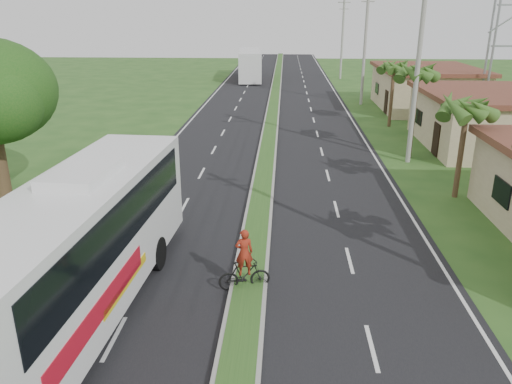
{
  "coord_description": "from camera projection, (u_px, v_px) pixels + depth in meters",
  "views": [
    {
      "loc": [
        1.04,
        -11.26,
        8.44
      ],
      "look_at": [
        -0.01,
        7.14,
        1.8
      ],
      "focal_mm": 35.0,
      "sensor_mm": 36.0,
      "label": 1
    }
  ],
  "objects": [
    {
      "name": "ground",
      "position": [
        241.0,
        344.0,
        13.5
      ],
      "size": [
        180.0,
        180.0,
        0.0
      ],
      "primitive_type": "plane",
      "color": "#274E1C",
      "rests_on": "ground"
    },
    {
      "name": "road_asphalt",
      "position": [
        267.0,
        151.0,
        32.28
      ],
      "size": [
        14.0,
        160.0,
        0.02
      ],
      "primitive_type": "cube",
      "color": "black",
      "rests_on": "ground"
    },
    {
      "name": "median_strip",
      "position": [
        267.0,
        149.0,
        32.25
      ],
      "size": [
        1.2,
        160.0,
        0.18
      ],
      "color": "gray",
      "rests_on": "ground"
    },
    {
      "name": "lane_edge_left",
      "position": [
        165.0,
        150.0,
        32.64
      ],
      "size": [
        0.12,
        160.0,
        0.01
      ],
      "primitive_type": "cube",
      "color": "silver",
      "rests_on": "ground"
    },
    {
      "name": "lane_edge_right",
      "position": [
        372.0,
        153.0,
        31.92
      ],
      "size": [
        0.12,
        160.0,
        0.01
      ],
      "primitive_type": "cube",
      "color": "silver",
      "rests_on": "ground"
    },
    {
      "name": "shop_mid",
      "position": [
        481.0,
        119.0,
        32.78
      ],
      "size": [
        7.6,
        10.6,
        3.67
      ],
      "color": "tan",
      "rests_on": "ground"
    },
    {
      "name": "shop_far",
      "position": [
        426.0,
        88.0,
        45.91
      ],
      "size": [
        8.6,
        11.6,
        3.82
      ],
      "color": "tan",
      "rests_on": "ground"
    },
    {
      "name": "palm_verge_b",
      "position": [
        467.0,
        108.0,
        22.79
      ],
      "size": [
        2.4,
        2.4,
        5.05
      ],
      "color": "#473321",
      "rests_on": "ground"
    },
    {
      "name": "palm_verge_c",
      "position": [
        418.0,
        73.0,
        29.13
      ],
      "size": [
        2.4,
        2.4,
        5.85
      ],
      "color": "#473321",
      "rests_on": "ground"
    },
    {
      "name": "palm_verge_d",
      "position": [
        394.0,
        67.0,
        37.76
      ],
      "size": [
        2.4,
        2.4,
        5.25
      ],
      "color": "#473321",
      "rests_on": "ground"
    },
    {
      "name": "utility_pole_b",
      "position": [
        419.0,
        54.0,
        27.83
      ],
      "size": [
        3.2,
        0.28,
        12.0
      ],
      "color": "gray",
      "rests_on": "ground"
    },
    {
      "name": "utility_pole_c",
      "position": [
        365.0,
        44.0,
        46.81
      ],
      "size": [
        1.6,
        0.28,
        11.0
      ],
      "color": "gray",
      "rests_on": "ground"
    },
    {
      "name": "utility_pole_d",
      "position": [
        342.0,
        37.0,
        65.68
      ],
      "size": [
        1.6,
        0.28,
        10.5
      ],
      "color": "gray",
      "rests_on": "ground"
    },
    {
      "name": "coach_bus_main",
      "position": [
        70.0,
        250.0,
        13.53
      ],
      "size": [
        3.44,
        13.47,
        4.32
      ],
      "rotation": [
        0.0,
        0.0,
        -0.05
      ],
      "color": "silver",
      "rests_on": "ground"
    },
    {
      "name": "coach_bus_far",
      "position": [
        250.0,
        63.0,
        66.51
      ],
      "size": [
        3.7,
        13.1,
        3.77
      ],
      "rotation": [
        0.0,
        0.0,
        0.07
      ],
      "color": "silver",
      "rests_on": "ground"
    },
    {
      "name": "motorcyclist",
      "position": [
        244.0,
        269.0,
        15.89
      ],
      "size": [
        1.73,
        0.85,
        2.12
      ],
      "rotation": [
        0.0,
        0.0,
        0.24
      ],
      "color": "black",
      "rests_on": "ground"
    }
  ]
}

